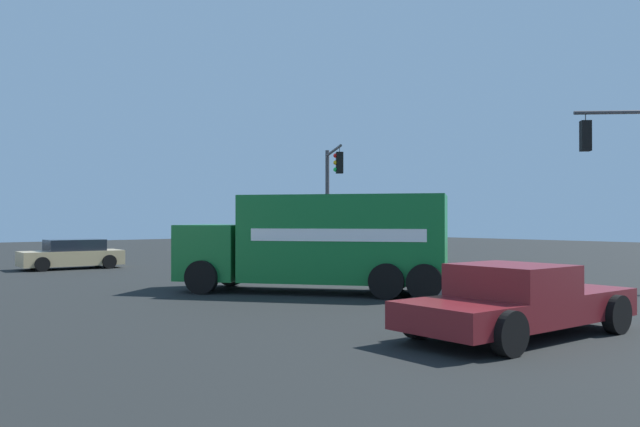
{
  "coord_description": "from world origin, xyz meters",
  "views": [
    {
      "loc": [
        -16.0,
        13.2,
        2.24
      ],
      "look_at": [
        -1.21,
        0.43,
        2.4
      ],
      "focal_mm": 36.47,
      "sensor_mm": 36.0,
      "label": 1
    }
  ],
  "objects_px": {
    "delivery_truck": "(322,242)",
    "pickup_maroon": "(518,298)",
    "sedan_tan": "(72,255)",
    "traffic_light_secondary": "(331,187)"
  },
  "relations": [
    {
      "from": "pickup_maroon",
      "to": "sedan_tan",
      "type": "height_order",
      "value": "pickup_maroon"
    },
    {
      "from": "delivery_truck",
      "to": "sedan_tan",
      "type": "xyz_separation_m",
      "value": [
        14.4,
        2.35,
        -0.9
      ]
    },
    {
      "from": "delivery_truck",
      "to": "traffic_light_secondary",
      "type": "relative_size",
      "value": 1.41
    },
    {
      "from": "traffic_light_secondary",
      "to": "pickup_maroon",
      "type": "xyz_separation_m",
      "value": [
        -16.48,
        9.98,
        -3.05
      ]
    },
    {
      "from": "delivery_truck",
      "to": "pickup_maroon",
      "type": "distance_m",
      "value": 8.32
    },
    {
      "from": "delivery_truck",
      "to": "pickup_maroon",
      "type": "bearing_deg",
      "value": 165.71
    },
    {
      "from": "pickup_maroon",
      "to": "sedan_tan",
      "type": "xyz_separation_m",
      "value": [
        22.42,
        0.3,
        -0.1
      ]
    },
    {
      "from": "pickup_maroon",
      "to": "sedan_tan",
      "type": "distance_m",
      "value": 22.43
    },
    {
      "from": "delivery_truck",
      "to": "traffic_light_secondary",
      "type": "height_order",
      "value": "traffic_light_secondary"
    },
    {
      "from": "delivery_truck",
      "to": "pickup_maroon",
      "type": "relative_size",
      "value": 1.52
    }
  ]
}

